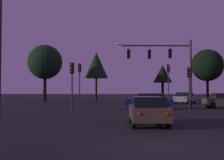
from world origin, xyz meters
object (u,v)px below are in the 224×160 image
traffic_light_corner_left (72,77)px  tree_right_cluster (96,65)px  traffic_light_far_side (168,77)px  car_crossing_right (224,100)px  traffic_light_median (79,76)px  car_far_lane (185,98)px  tree_left_far (162,74)px  car_nearside_lane (148,110)px  parking_lot_lamp_post (0,36)px  tree_behind_sign (207,65)px  traffic_signal_mast_arm (166,60)px  car_crossing_left (148,101)px  traffic_light_corner_right (189,80)px  tree_center_horizon (45,62)px

traffic_light_corner_left → tree_right_cluster: bearing=88.6°
traffic_light_far_side → car_crossing_right: 6.91m
traffic_light_median → traffic_light_far_side: size_ratio=0.96×
traffic_light_corner_left → car_far_lane: traffic_light_corner_left is taller
tree_left_far → tree_right_cluster: (-11.37, 0.57, 1.56)m
car_nearside_lane → car_far_lane: size_ratio=0.87×
parking_lot_lamp_post → car_nearside_lane: bearing=-15.8°
traffic_light_corner_left → tree_behind_sign: tree_behind_sign is taller
car_far_lane → parking_lot_lamp_post: size_ratio=0.57×
traffic_light_far_side → car_nearside_lane: 18.62m
traffic_light_corner_left → parking_lot_lamp_post: parking_lot_lamp_post is taller
traffic_signal_mast_arm → traffic_light_far_side: traffic_signal_mast_arm is taller
parking_lot_lamp_post → car_crossing_left: bearing=42.1°
traffic_light_corner_right → car_far_lane: bearing=77.0°
traffic_light_median → car_crossing_left: size_ratio=1.00×
traffic_light_far_side → tree_behind_sign: (10.46, 17.19, 2.81)m
traffic_light_far_side → tree_right_cluster: size_ratio=0.58×
parking_lot_lamp_post → tree_center_horizon: bearing=97.3°
traffic_signal_mast_arm → car_crossing_right: (6.12, 1.37, -3.97)m
tree_left_far → tree_behind_sign: bearing=15.0°
traffic_signal_mast_arm → tree_right_cluster: bearing=110.7°
car_far_lane → car_crossing_right: bearing=-80.6°
traffic_light_far_side → car_crossing_left: size_ratio=1.04×
car_far_lane → parking_lot_lamp_post: (-16.91, -20.30, 4.48)m
traffic_light_corner_right → tree_center_horizon: 25.25m
traffic_signal_mast_arm → traffic_light_far_side: bearing=76.5°
car_nearside_lane → tree_right_cluster: 34.06m
parking_lot_lamp_post → tree_right_cluster: 31.10m
traffic_light_corner_left → car_crossing_left: 8.14m
traffic_light_far_side → tree_left_far: 15.11m
car_crossing_right → traffic_signal_mast_arm: bearing=-167.4°
traffic_light_corner_right → car_crossing_left: 4.49m
traffic_light_corner_right → traffic_light_median: traffic_light_median is taller
traffic_signal_mast_arm → parking_lot_lamp_post: size_ratio=0.89×
car_far_lane → tree_behind_sign: (7.23, 12.18, 5.41)m
traffic_signal_mast_arm → tree_behind_sign: size_ratio=0.82×
traffic_light_median → parking_lot_lamp_post: size_ratio=0.55×
car_nearside_lane → car_far_lane: (7.93, 22.83, 0.00)m
traffic_signal_mast_arm → tree_center_horizon: (-15.59, 15.77, 1.33)m
traffic_light_corner_left → car_nearside_lane: traffic_light_corner_left is taller
traffic_light_corner_left → car_nearside_lane: (5.27, -8.35, -2.14)m
parking_lot_lamp_post → traffic_light_corner_right: bearing=27.5°
traffic_light_corner_right → tree_behind_sign: (10.23, 25.25, 3.47)m
traffic_light_corner_right → traffic_light_median: 11.42m
car_far_lane → traffic_signal_mast_arm: bearing=-113.3°
car_crossing_right → traffic_light_median: bearing=175.8°
traffic_light_corner_left → car_nearside_lane: size_ratio=1.00×
traffic_light_corner_left → tree_center_horizon: 21.06m
tree_left_far → traffic_light_median: bearing=-123.8°
traffic_light_corner_left → traffic_light_corner_right: 10.30m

